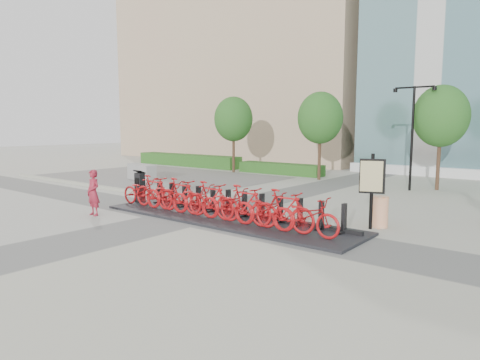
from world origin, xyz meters
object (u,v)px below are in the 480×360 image
Objects in this scene: kiosk at (140,187)px; map_sign at (372,179)px; bike_0 at (141,191)px; jersey_barrier at (142,172)px; worker_red at (93,193)px; construction_barrel at (380,212)px.

map_sign is (8.91, 1.67, 0.82)m from kiosk.
bike_0 is at bearing 172.74° from map_sign.
bike_0 reaches higher than jersey_barrier.
bike_0 is 0.87× the size of jersey_barrier.
worker_red reaches higher than kiosk.
construction_barrel is 0.40× the size of jersey_barrier.
kiosk reaches higher than jersey_barrier.
map_sign is (15.08, -3.28, 1.06)m from jersey_barrier.
bike_0 is 0.86m from kiosk.
bike_0 reaches higher than construction_barrel.
worker_red is 10.02m from jersey_barrier.
worker_red is at bearing -151.76° from construction_barrel.
jersey_barrier is (-6.87, 5.43, -0.17)m from bike_0.
map_sign is at bearing -1.69° from jersey_barrier.
worker_red is 0.68× the size of jersey_barrier.
worker_red reaches higher than jersey_barrier.
bike_0 is at bearing -162.83° from construction_barrel.
map_sign is (-0.12, -0.42, 1.04)m from construction_barrel.
map_sign is at bearing -106.34° from construction_barrel.
jersey_barrier is (-6.17, 4.95, -0.24)m from kiosk.
kiosk reaches higher than construction_barrel.
kiosk is 1.35× the size of construction_barrel.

